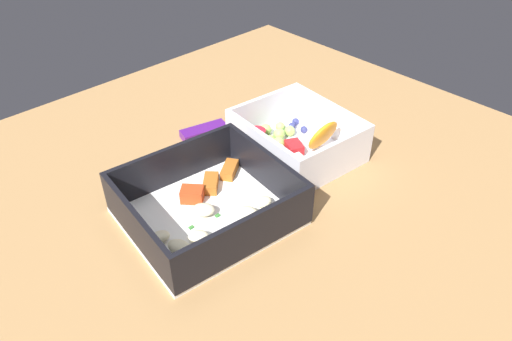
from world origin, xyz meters
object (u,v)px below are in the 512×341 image
Objects in this scene: fruit_bowl at (296,141)px; paper_cup_liner at (336,118)px; candy_bar at (204,131)px; pasta_container at (209,207)px.

fruit_bowl reaches higher than paper_cup_liner.
fruit_bowl is 14.28cm from candy_bar.
pasta_container is 18.68cm from candy_bar.
pasta_container is 5.82× the size of paper_cup_liner.
fruit_bowl is at bearing -173.20° from paper_cup_liner.
fruit_bowl is 4.85× the size of paper_cup_liner.
pasta_container is 1.20× the size of fruit_bowl.
fruit_bowl is at bearing -63.32° from candy_bar.
pasta_container is at bearing -172.85° from paper_cup_liner.
pasta_container is 28.56cm from paper_cup_liner.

